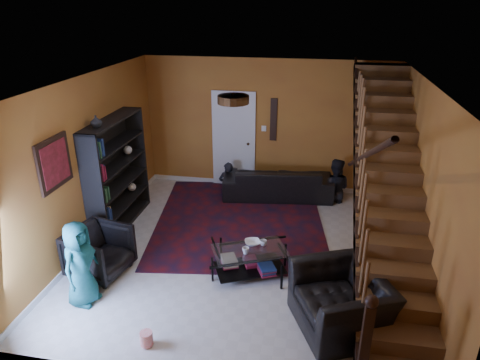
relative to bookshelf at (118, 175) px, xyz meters
The scene contains 21 objects.
floor 2.66m from the bookshelf, 14.01° to the right, with size 5.50×5.50×0.00m, color beige.
room 1.59m from the bookshelf, 34.27° to the left, with size 5.50×5.50×5.50m.
staircase 4.59m from the bookshelf, ahead, with size 0.95×5.02×3.18m.
bookshelf is the anchor object (origin of this frame).
door 2.73m from the bookshelf, 51.26° to the left, with size 0.82×0.05×2.05m, color silver.
framed_picture 1.70m from the bookshelf, 96.28° to the right, with size 0.04×0.74×0.74m, color maroon.
wall_hanging 3.38m from the bookshelf, 39.82° to the left, with size 0.14×0.03×0.90m, color black.
ceiling_fixture 3.30m from the bookshelf, 30.20° to the right, with size 0.40×0.40×0.10m, color #3F2814.
rug 2.39m from the bookshelf, 12.90° to the left, with size 3.08×3.52×0.02m, color #4E0D11.
sofa 3.27m from the bookshelf, 31.96° to the left, with size 2.27×0.89×0.66m, color black.
armchair_left 1.69m from the bookshelf, 77.03° to the right, with size 0.79×0.82×0.74m, color black.
armchair_right 4.46m from the bookshelf, 27.85° to the right, with size 1.17×1.02×0.76m, color black.
person_adult_a 2.55m from the bookshelf, 46.64° to the left, with size 0.41×0.27×1.12m, color black.
person_adult_b 4.34m from the bookshelf, 24.14° to the left, with size 0.66×0.51×1.35m, color black.
person_child 2.29m from the bookshelf, 78.38° to the right, with size 0.60×0.39×1.23m, color #1B6966.
coffee_table 2.94m from the bookshelf, 24.12° to the right, with size 1.25×1.03×0.42m.
cup_a 2.99m from the bookshelf, 19.60° to the right, with size 0.11×0.11×0.09m, color #999999.
cup_b 2.89m from the bookshelf, 26.29° to the right, with size 0.11×0.11×0.10m, color #999999.
bowl 2.84m from the bookshelf, 20.71° to the right, with size 0.24×0.24×0.06m, color #999999.
vase 1.24m from the bookshelf, 90.00° to the right, with size 0.18×0.18×0.19m, color #999999.
popcorn_bucket 3.38m from the bookshelf, 60.62° to the right, with size 0.16×0.16×0.18m, color red.
Camera 1 is at (1.04, -5.98, 3.91)m, focal length 32.00 mm.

